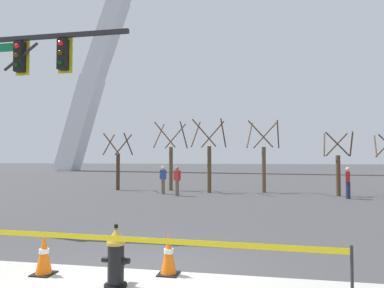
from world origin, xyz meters
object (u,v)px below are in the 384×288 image
traffic_cone_by_hydrant (44,254)px  pedestrian_standing_center (163,180)px  pedestrian_walking_right (348,183)px  monument_arch (245,14)px  traffic_signal_gantry (11,90)px  pedestrian_walking_left (177,181)px  traffic_cone_mid_sidewalk (169,254)px  fire_hydrant (116,257)px

traffic_cone_by_hydrant → pedestrian_standing_center: size_ratio=0.46×
pedestrian_walking_right → monument_arch: bearing=100.7°
traffic_signal_gantry → pedestrian_walking_left: traffic_signal_gantry is taller
traffic_signal_gantry → pedestrian_walking_left: bearing=73.8°
traffic_cone_mid_sidewalk → traffic_signal_gantry: bearing=150.6°
traffic_cone_mid_sidewalk → pedestrian_walking_right: bearing=65.7°
pedestrian_standing_center → pedestrian_walking_right: size_ratio=1.00×
traffic_cone_mid_sidewalk → monument_arch: (-0.49, 47.15, 23.21)m
fire_hydrant → traffic_cone_by_hydrant: fire_hydrant is taller
pedestrian_walking_left → pedestrian_walking_right: size_ratio=1.00×
monument_arch → traffic_signal_gantry: bearing=-96.7°
fire_hydrant → traffic_signal_gantry: (-4.97, 3.91, 3.60)m
traffic_cone_by_hydrant → traffic_cone_mid_sidewalk: (2.16, 0.41, 0.00)m
pedestrian_standing_center → traffic_signal_gantry: bearing=-99.5°
fire_hydrant → traffic_cone_by_hydrant: bearing=167.9°
fire_hydrant → pedestrian_standing_center: bearing=102.5°
fire_hydrant → pedestrian_walking_left: bearing=99.1°
traffic_cone_mid_sidewalk → traffic_signal_gantry: 7.47m
pedestrian_walking_left → pedestrian_standing_center: (-1.04, 0.93, 0.00)m
fire_hydrant → traffic_cone_by_hydrant: 1.52m
fire_hydrant → monument_arch: bearing=89.8°
traffic_cone_mid_sidewalk → pedestrian_walking_right: pedestrian_walking_right is taller
pedestrian_standing_center → traffic_cone_mid_sidewalk: bearing=-74.2°
traffic_cone_by_hydrant → traffic_signal_gantry: 6.24m
fire_hydrant → traffic_cone_mid_sidewalk: fire_hydrant is taller
pedestrian_walking_left → pedestrian_walking_right: same height
traffic_cone_mid_sidewalk → monument_arch: size_ratio=0.01×
fire_hydrant → pedestrian_walking_left: pedestrian_walking_left is taller
fire_hydrant → monument_arch: monument_arch is taller
traffic_cone_mid_sidewalk → pedestrian_standing_center: size_ratio=0.46×
pedestrian_walking_left → monument_arch: bearing=86.1°
pedestrian_standing_center → pedestrian_walking_right: same height
traffic_cone_mid_sidewalk → pedestrian_walking_left: bearing=102.5°
traffic_cone_by_hydrant → pedestrian_walking_right: bearing=59.1°
traffic_cone_mid_sidewalk → pedestrian_walking_left: 13.13m
traffic_cone_by_hydrant → traffic_cone_mid_sidewalk: 2.19m
traffic_cone_by_hydrant → traffic_signal_gantry: bearing=134.2°
traffic_signal_gantry → pedestrian_walking_right: (11.58, 9.93, -3.25)m
pedestrian_standing_center → pedestrian_walking_right: bearing=-3.6°
pedestrian_standing_center → pedestrian_walking_right: (9.82, -0.62, 0.00)m
pedestrian_walking_left → traffic_signal_gantry: bearing=-106.2°
pedestrian_walking_left → pedestrian_standing_center: bearing=138.4°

